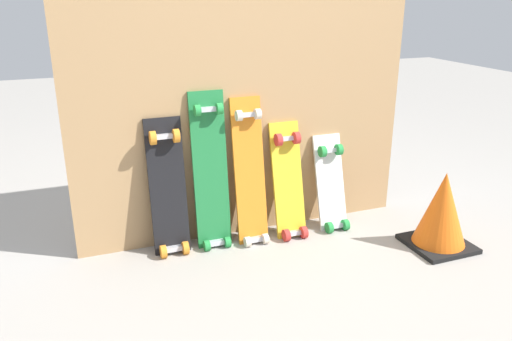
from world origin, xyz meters
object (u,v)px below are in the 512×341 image
(skateboard_yellow, at_px, (289,186))
(traffic_cone, at_px, (442,211))
(skateboard_green, at_px, (211,177))
(skateboard_black, at_px, (168,193))
(skateboard_orange, at_px, (250,178))
(skateboard_white, at_px, (331,188))

(skateboard_yellow, distance_m, traffic_cone, 0.80)
(skateboard_green, relative_size, skateboard_yellow, 1.29)
(skateboard_yellow, bearing_deg, skateboard_black, 177.15)
(skateboard_black, xyz_separation_m, traffic_cone, (1.32, -0.46, -0.11))
(skateboard_green, height_order, skateboard_orange, skateboard_green)
(skateboard_black, bearing_deg, traffic_cone, -19.31)
(skateboard_orange, bearing_deg, skateboard_black, 177.42)
(skateboard_white, distance_m, traffic_cone, 0.59)
(skateboard_black, relative_size, skateboard_yellow, 1.11)
(skateboard_yellow, xyz_separation_m, traffic_cone, (0.67, -0.43, -0.07))
(skateboard_orange, xyz_separation_m, traffic_cone, (0.89, -0.44, -0.15))
(traffic_cone, bearing_deg, skateboard_white, 133.63)
(skateboard_yellow, height_order, skateboard_white, skateboard_yellow)
(skateboard_black, distance_m, skateboard_green, 0.23)
(skateboard_orange, distance_m, skateboard_white, 0.49)
(skateboard_green, distance_m, skateboard_orange, 0.21)
(skateboard_white, height_order, traffic_cone, skateboard_white)
(skateboard_black, distance_m, skateboard_orange, 0.43)
(skateboard_white, bearing_deg, skateboard_black, 177.96)
(skateboard_black, xyz_separation_m, skateboard_yellow, (0.65, -0.03, -0.04))
(skateboard_green, relative_size, skateboard_orange, 1.05)
(skateboard_black, bearing_deg, skateboard_orange, -2.58)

